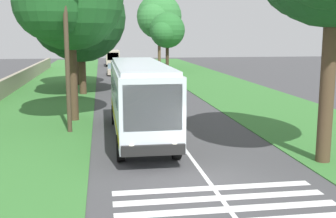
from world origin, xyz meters
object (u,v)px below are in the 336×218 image
(trailing_car_1, at_px, (151,75))
(trailing_car_2, at_px, (114,70))
(trailing_minibus_0, at_px, (112,56))
(roadside_tree_right_2, at_px, (166,31))
(roadside_tree_left_1, at_px, (78,19))
(coach_bus, at_px, (140,95))
(trailing_car_3, at_px, (141,66))
(utility_pole, at_px, (67,56))
(roadside_tree_left_2, at_px, (67,0))
(roadside_tree_left_0, at_px, (75,26))
(trailing_car_0, at_px, (160,84))
(roadside_tree_right_1, at_px, (158,18))

(trailing_car_1, xyz_separation_m, trailing_car_2, (7.99, 3.84, 0.00))
(trailing_minibus_0, height_order, roadside_tree_right_2, roadside_tree_right_2)
(roadside_tree_left_1, bearing_deg, coach_bus, -167.36)
(trailing_car_1, height_order, trailing_minibus_0, trailing_minibus_0)
(trailing_car_3, xyz_separation_m, roadside_tree_right_2, (-3.92, -3.04, 4.83))
(roadside_tree_left_1, xyz_separation_m, utility_pole, (-14.61, -0.11, -2.36))
(roadside_tree_left_2, bearing_deg, roadside_tree_left_1, 0.05)
(roadside_tree_left_0, bearing_deg, coach_bus, -169.62)
(trailing_car_0, distance_m, utility_pole, 17.19)
(trailing_car_2, bearing_deg, roadside_tree_left_1, 168.95)
(trailing_minibus_0, bearing_deg, utility_pole, 175.75)
(trailing_car_0, distance_m, trailing_car_1, 8.94)
(roadside_tree_left_1, height_order, utility_pole, roadside_tree_left_1)
(coach_bus, relative_size, roadside_tree_left_1, 1.09)
(roadside_tree_left_1, distance_m, utility_pole, 14.80)
(roadside_tree_left_1, bearing_deg, trailing_car_3, -17.22)
(coach_bus, relative_size, trailing_car_2, 2.60)
(roadside_tree_left_2, xyz_separation_m, roadside_tree_right_2, (31.61, -10.55, -1.54))
(roadside_tree_left_0, xyz_separation_m, utility_pole, (-21.92, -0.78, -1.97))
(trailing_car_2, distance_m, roadside_tree_left_2, 29.86)
(coach_bus, height_order, trailing_car_1, coach_bus)
(roadside_tree_right_1, distance_m, roadside_tree_right_2, 9.75)
(roadside_tree_left_0, height_order, utility_pole, roadside_tree_left_0)
(trailing_car_2, xyz_separation_m, roadside_tree_right_1, (12.16, -7.22, 6.94))
(trailing_car_0, height_order, roadside_tree_right_1, roadside_tree_right_1)
(roadside_tree_left_0, distance_m, utility_pole, 22.02)
(trailing_minibus_0, bearing_deg, trailing_car_2, 179.14)
(trailing_car_3, bearing_deg, coach_bus, 174.57)
(roadside_tree_left_0, height_order, roadside_tree_left_1, roadside_tree_left_1)
(roadside_tree_left_2, distance_m, roadside_tree_right_1, 42.49)
(trailing_car_0, bearing_deg, trailing_car_1, -1.63)
(roadside_tree_left_2, xyz_separation_m, roadside_tree_right_1, (41.12, -10.66, 0.57))
(coach_bus, xyz_separation_m, roadside_tree_left_1, (16.32, 3.66, 4.20))
(coach_bus, height_order, roadside_tree_left_0, roadside_tree_left_0)
(trailing_car_1, height_order, roadside_tree_left_0, roadside_tree_left_0)
(roadside_tree_left_1, bearing_deg, roadside_tree_left_0, 5.21)
(trailing_minibus_0, bearing_deg, trailing_car_1, -171.44)
(roadside_tree_right_2, height_order, utility_pole, roadside_tree_right_2)
(trailing_car_2, relative_size, roadside_tree_right_1, 0.38)
(roadside_tree_left_0, bearing_deg, trailing_car_0, -130.33)
(roadside_tree_left_0, bearing_deg, trailing_car_3, -25.79)
(utility_pole, bearing_deg, trailing_car_2, -5.91)
(trailing_car_0, relative_size, trailing_minibus_0, 0.72)
(trailing_car_3, bearing_deg, roadside_tree_left_2, 168.07)
(trailing_car_0, relative_size, trailing_car_2, 1.00)
(trailing_minibus_0, bearing_deg, roadside_tree_left_1, 173.73)
(trailing_car_3, relative_size, roadside_tree_right_1, 0.38)
(trailing_car_0, relative_size, roadside_tree_left_2, 0.42)
(roadside_tree_left_0, bearing_deg, trailing_car_1, -73.28)
(trailing_car_0, distance_m, roadside_tree_left_2, 15.33)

